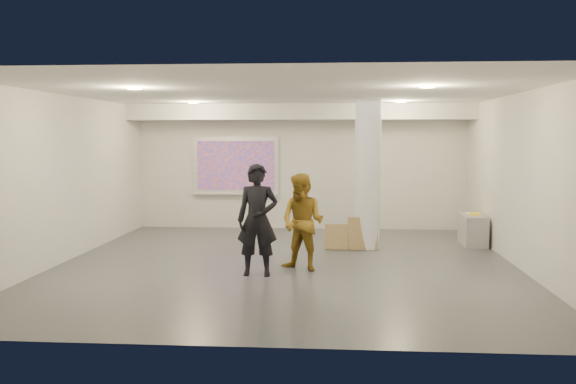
# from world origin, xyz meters

# --- Properties ---
(floor) EXTENTS (8.00, 9.00, 0.01)m
(floor) POSITION_xyz_m (0.00, 0.00, 0.00)
(floor) COLOR #393C41
(floor) RESTS_ON ground
(ceiling) EXTENTS (8.00, 9.00, 0.01)m
(ceiling) POSITION_xyz_m (0.00, 0.00, 3.00)
(ceiling) COLOR white
(ceiling) RESTS_ON floor
(wall_back) EXTENTS (8.00, 0.01, 3.00)m
(wall_back) POSITION_xyz_m (0.00, 4.50, 1.50)
(wall_back) COLOR silver
(wall_back) RESTS_ON floor
(wall_front) EXTENTS (8.00, 0.01, 3.00)m
(wall_front) POSITION_xyz_m (0.00, -4.50, 1.50)
(wall_front) COLOR silver
(wall_front) RESTS_ON floor
(wall_left) EXTENTS (0.01, 9.00, 3.00)m
(wall_left) POSITION_xyz_m (-4.00, 0.00, 1.50)
(wall_left) COLOR silver
(wall_left) RESTS_ON floor
(wall_right) EXTENTS (0.01, 9.00, 3.00)m
(wall_right) POSITION_xyz_m (4.00, 0.00, 1.50)
(wall_right) COLOR silver
(wall_right) RESTS_ON floor
(soffit_band) EXTENTS (8.00, 1.10, 0.36)m
(soffit_band) POSITION_xyz_m (0.00, 3.95, 2.82)
(soffit_band) COLOR silver
(soffit_band) RESTS_ON ceiling
(downlight_nw) EXTENTS (0.22, 0.22, 0.02)m
(downlight_nw) POSITION_xyz_m (-2.20, 2.50, 2.98)
(downlight_nw) COLOR #F8D588
(downlight_nw) RESTS_ON ceiling
(downlight_ne) EXTENTS (0.22, 0.22, 0.02)m
(downlight_ne) POSITION_xyz_m (2.20, 2.50, 2.98)
(downlight_ne) COLOR #F8D588
(downlight_ne) RESTS_ON ceiling
(downlight_sw) EXTENTS (0.22, 0.22, 0.02)m
(downlight_sw) POSITION_xyz_m (-2.20, -1.50, 2.98)
(downlight_sw) COLOR #F8D588
(downlight_sw) RESTS_ON ceiling
(downlight_se) EXTENTS (0.22, 0.22, 0.02)m
(downlight_se) POSITION_xyz_m (2.20, -1.50, 2.98)
(downlight_se) COLOR #F8D588
(downlight_se) RESTS_ON ceiling
(column) EXTENTS (0.52, 0.52, 3.00)m
(column) POSITION_xyz_m (1.50, 1.80, 1.50)
(column) COLOR silver
(column) RESTS_ON floor
(projection_screen) EXTENTS (2.10, 0.13, 1.42)m
(projection_screen) POSITION_xyz_m (-1.60, 4.45, 1.53)
(projection_screen) COLOR silver
(projection_screen) RESTS_ON wall_back
(credenza) EXTENTS (0.46, 1.08, 0.62)m
(credenza) POSITION_xyz_m (3.72, 2.37, 0.31)
(credenza) COLOR gray
(credenza) RESTS_ON floor
(papers_stack) EXTENTS (0.36, 0.41, 0.02)m
(papers_stack) POSITION_xyz_m (3.75, 2.53, 0.64)
(papers_stack) COLOR silver
(papers_stack) RESTS_ON credenza
(postit_pad) EXTENTS (0.26, 0.34, 0.03)m
(postit_pad) POSITION_xyz_m (3.76, 2.43, 0.64)
(postit_pad) COLOR yellow
(postit_pad) RESTS_ON credenza
(cardboard_back) EXTENTS (0.61, 0.27, 0.65)m
(cardboard_back) POSITION_xyz_m (1.41, 1.60, 0.33)
(cardboard_back) COLOR olive
(cardboard_back) RESTS_ON floor
(cardboard_front) EXTENTS (0.47, 0.18, 0.50)m
(cardboard_front) POSITION_xyz_m (0.88, 1.58, 0.25)
(cardboard_front) COLOR olive
(cardboard_front) RESTS_ON floor
(woman) EXTENTS (0.67, 0.44, 1.82)m
(woman) POSITION_xyz_m (-0.39, -0.93, 0.91)
(woman) COLOR black
(woman) RESTS_ON floor
(man) EXTENTS (0.98, 0.90, 1.64)m
(man) POSITION_xyz_m (0.31, -0.48, 0.82)
(man) COLOR olive
(man) RESTS_ON floor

